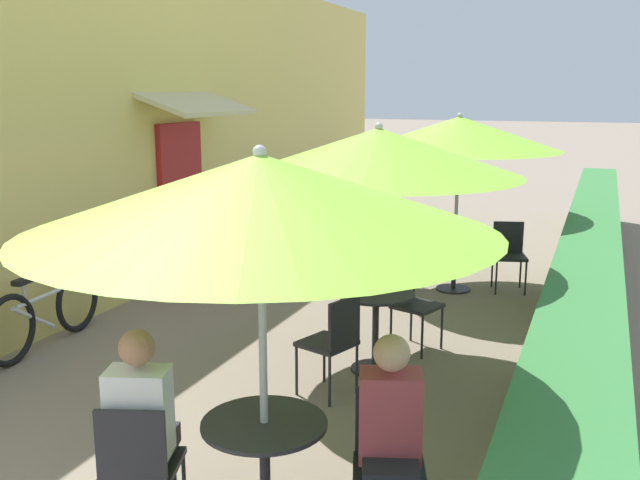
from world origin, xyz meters
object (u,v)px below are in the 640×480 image
seated_patron_near_left (390,436)px  cafe_chair_near_right (139,462)px  patio_table_mid (376,317)px  patio_umbrella_near (260,194)px  coffee_cup_mid (364,287)px  patio_table_far (455,251)px  cafe_chair_far_left (400,251)px  seated_patron_near_right (143,424)px  cafe_chair_far_right (509,250)px  patio_umbrella_far (459,133)px  patio_umbrella_mid (378,152)px  coffee_cup_far (453,233)px  cafe_chair_mid_right (334,338)px  cafe_chair_near_left (389,455)px  cafe_chair_mid_left (411,298)px  patio_table_near (265,460)px  bicycle_second (45,313)px

seated_patron_near_left → cafe_chair_near_right: bearing=1.7°
patio_table_mid → patio_umbrella_near: bearing=-85.9°
seated_patron_near_left → coffee_cup_mid: size_ratio=13.89×
patio_table_far → cafe_chair_far_left: size_ratio=0.85×
seated_patron_near_right → cafe_chair_far_right: bearing=59.9°
patio_umbrella_far → seated_patron_near_right: bearing=-96.0°
patio_umbrella_mid → coffee_cup_far: size_ratio=27.72×
patio_umbrella_mid → cafe_chair_mid_right: bearing=-102.3°
seated_patron_near_left → coffee_cup_far: size_ratio=13.89×
seated_patron_near_right → coffee_cup_far: 5.65m
cafe_chair_near_left → cafe_chair_near_right: size_ratio=1.00×
cafe_chair_mid_left → cafe_chair_mid_right: bearing=6.3°
cafe_chair_near_left → patio_table_near: bearing=6.3°
patio_umbrella_near → bicycle_second: 4.29m
cafe_chair_far_left → cafe_chair_far_right: same height
cafe_chair_mid_right → patio_table_far: bearing=14.2°
patio_umbrella_mid → cafe_chair_mid_left: (0.15, 0.68, -1.48)m
patio_umbrella_near → seated_patron_near_left: size_ratio=2.00×
cafe_chair_near_right → seated_patron_near_right: 0.20m
seated_patron_near_right → cafe_chair_near_right: bearing=-90.0°
coffee_cup_mid → cafe_chair_far_left: size_ratio=0.10×
cafe_chair_near_right → patio_table_far: cafe_chair_near_right is taller
cafe_chair_mid_left → coffee_cup_far: 2.11m
coffee_cup_mid → patio_table_far: coffee_cup_mid is taller
patio_umbrella_near → seated_patron_near_right: bearing=-164.5°
seated_patron_near_left → patio_umbrella_far: patio_umbrella_far is taller
cafe_chair_mid_left → cafe_chair_far_right: size_ratio=1.00×
cafe_chair_far_right → cafe_chair_near_right: bearing=62.6°
cafe_chair_far_right → patio_umbrella_mid: bearing=60.2°
patio_table_far → coffee_cup_mid: bearing=-94.7°
patio_table_mid → patio_umbrella_far: size_ratio=0.30×
seated_patron_near_left → patio_umbrella_mid: 2.93m
bicycle_second → cafe_chair_near_left: bearing=-27.9°
patio_table_far → coffee_cup_far: bearing=-90.1°
cafe_chair_near_left → cafe_chair_far_left: size_ratio=1.00×
cafe_chair_mid_left → coffee_cup_mid: size_ratio=9.67×
patio_umbrella_mid → cafe_chair_mid_right: 1.63m
cafe_chair_mid_right → patio_umbrella_far: (0.28, 3.62, 1.48)m
patio_table_near → patio_table_far: 5.60m
patio_table_near → bicycle_second: bicycle_second is taller
cafe_chair_mid_right → bicycle_second: bearing=108.0°
patio_umbrella_near → seated_patron_near_right: size_ratio=2.00×
cafe_chair_mid_left → cafe_chair_far_left: bearing=-143.1°
patio_table_far → cafe_chair_far_right: (0.64, 0.27, 0.01)m
seated_patron_near_left → patio_table_far: 5.47m
coffee_cup_mid → coffee_cup_far: size_ratio=1.00×
bicycle_second → cafe_chair_mid_left: bearing=16.7°
coffee_cup_mid → cafe_chair_far_left: bearing=98.4°
cafe_chair_mid_right → cafe_chair_far_right: bearing=5.3°
cafe_chair_near_right → coffee_cup_mid: size_ratio=9.67×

